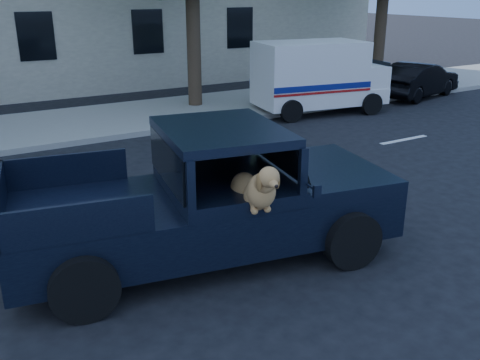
{
  "coord_description": "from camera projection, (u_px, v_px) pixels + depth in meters",
  "views": [
    {
      "loc": [
        -2.56,
        -6.0,
        3.74
      ],
      "look_at": [
        0.98,
        -0.03,
        1.24
      ],
      "focal_mm": 40.0,
      "sensor_mm": 36.0,
      "label": 1
    }
  ],
  "objects": [
    {
      "name": "parked_sedan",
      "position": [
        418.0,
        80.0,
        19.18
      ],
      "size": [
        2.19,
        3.99,
        1.25
      ],
      "primitive_type": "imported",
      "rotation": [
        0.0,
        0.0,
        1.81
      ],
      "color": "black",
      "rests_on": "ground"
    },
    {
      "name": "far_sidewalk",
      "position": [
        39.0,
        129.0,
        14.77
      ],
      "size": [
        60.0,
        4.0,
        0.15
      ],
      "primitive_type": "cube",
      "color": "gray",
      "rests_on": "ground"
    },
    {
      "name": "mail_truck",
      "position": [
        317.0,
        82.0,
        16.72
      ],
      "size": [
        4.27,
        2.59,
        2.21
      ],
      "rotation": [
        0.0,
        0.0,
        -0.16
      ],
      "color": "silver",
      "rests_on": "ground"
    },
    {
      "name": "ground",
      "position": [
        178.0,
        276.0,
        7.35
      ],
      "size": [
        120.0,
        120.0,
        0.0
      ],
      "primitive_type": "plane",
      "color": "black",
      "rests_on": "ground"
    },
    {
      "name": "lane_stripes",
      "position": [
        198.0,
        179.0,
        11.06
      ],
      "size": [
        21.6,
        0.14,
        0.01
      ],
      "primitive_type": null,
      "color": "silver",
      "rests_on": "ground"
    },
    {
      "name": "pickup_truck",
      "position": [
        200.0,
        216.0,
        7.69
      ],
      "size": [
        5.68,
        3.21,
        1.93
      ],
      "rotation": [
        0.0,
        0.0,
        -0.18
      ],
      "color": "black",
      "rests_on": "ground"
    }
  ]
}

